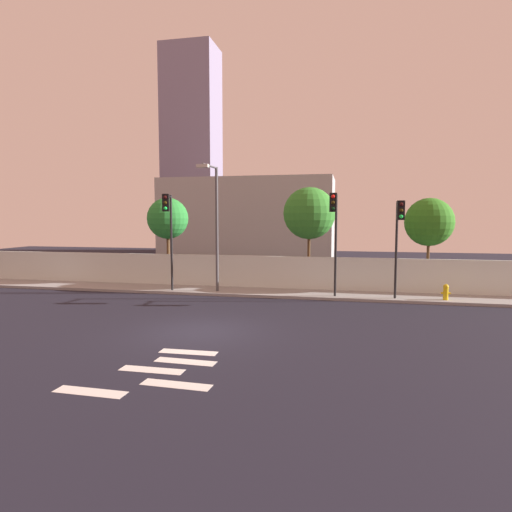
# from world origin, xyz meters

# --- Properties ---
(ground_plane) EXTENTS (80.00, 80.00, 0.00)m
(ground_plane) POSITION_xyz_m (0.00, 0.00, 0.00)
(ground_plane) COLOR black
(sidewalk) EXTENTS (36.00, 2.40, 0.15)m
(sidewalk) POSITION_xyz_m (0.00, 8.20, 0.07)
(sidewalk) COLOR gray
(sidewalk) RESTS_ON ground
(perimeter_wall) EXTENTS (36.00, 0.18, 1.80)m
(perimeter_wall) POSITION_xyz_m (0.00, 9.49, 1.05)
(perimeter_wall) COLOR silver
(perimeter_wall) RESTS_ON sidewalk
(crosswalk_marking) EXTENTS (3.64, 3.88, 0.01)m
(crosswalk_marking) POSITION_xyz_m (0.35, -4.10, 0.00)
(crosswalk_marking) COLOR silver
(crosswalk_marking) RESTS_ON ground
(traffic_light_left) EXTENTS (0.35, 1.33, 4.76)m
(traffic_light_left) POSITION_xyz_m (7.52, 6.97, 3.61)
(traffic_light_left) COLOR black
(traffic_light_left) RESTS_ON sidewalk
(traffic_light_center) EXTENTS (0.45, 1.41, 5.19)m
(traffic_light_center) POSITION_xyz_m (-4.14, 6.95, 3.91)
(traffic_light_center) COLOR black
(traffic_light_center) RESTS_ON sidewalk
(traffic_light_right) EXTENTS (0.36, 1.53, 5.14)m
(traffic_light_right) POSITION_xyz_m (4.52, 6.89, 3.88)
(traffic_light_right) COLOR black
(traffic_light_right) RESTS_ON sidewalk
(street_lamp_curbside) EXTENTS (0.61, 2.11, 6.64)m
(street_lamp_curbside) POSITION_xyz_m (-1.74, 7.46, 4.11)
(street_lamp_curbside) COLOR #4C4C51
(street_lamp_curbside) RESTS_ON sidewalk
(fire_hydrant) EXTENTS (0.44, 0.26, 0.77)m
(fire_hydrant) POSITION_xyz_m (9.85, 7.58, 0.56)
(fire_hydrant) COLOR gold
(fire_hydrant) RESTS_ON sidewalk
(roadside_tree_leftmost) EXTENTS (2.53, 2.53, 5.34)m
(roadside_tree_leftmost) POSITION_xyz_m (-5.75, 10.54, 4.05)
(roadside_tree_leftmost) COLOR brown
(roadside_tree_leftmost) RESTS_ON ground
(roadside_tree_midleft) EXTENTS (2.99, 2.99, 5.86)m
(roadside_tree_midleft) POSITION_xyz_m (2.95, 10.54, 4.36)
(roadside_tree_midleft) COLOR brown
(roadside_tree_midleft) RESTS_ON ground
(roadside_tree_midright) EXTENTS (2.62, 2.62, 5.19)m
(roadside_tree_midright) POSITION_xyz_m (9.46, 10.54, 3.87)
(roadside_tree_midright) COLOR brown
(roadside_tree_midright) RESTS_ON ground
(low_building_distant) EXTENTS (15.08, 6.00, 7.55)m
(low_building_distant) POSITION_xyz_m (-3.71, 23.49, 3.77)
(low_building_distant) COLOR #A9A9A9
(low_building_distant) RESTS_ON ground
(tower_on_skyline) EXTENTS (6.15, 5.00, 24.00)m
(tower_on_skyline) POSITION_xyz_m (-13.36, 35.49, 12.00)
(tower_on_skyline) COLOR gray
(tower_on_skyline) RESTS_ON ground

